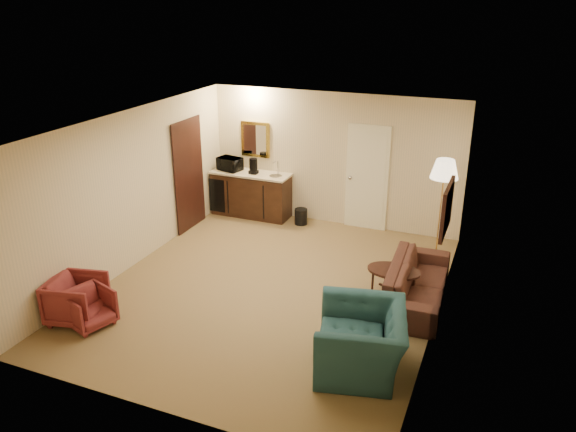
{
  "coord_description": "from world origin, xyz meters",
  "views": [
    {
      "loc": [
        3.17,
        -7.07,
        4.29
      ],
      "look_at": [
        0.07,
        0.5,
        1.05
      ],
      "focal_mm": 35.0,
      "sensor_mm": 36.0,
      "label": 1
    }
  ],
  "objects_px": {
    "microwave": "(230,162)",
    "coffee_maker": "(253,166)",
    "rose_chair_far": "(89,306)",
    "waste_bin": "(301,216)",
    "sofa": "(418,276)",
    "floor_lamp": "(440,209)",
    "rose_chair_near": "(76,297)",
    "coffee_table": "(393,283)",
    "wetbar_cabinet": "(251,194)",
    "teal_armchair": "(362,331)"
  },
  "relations": [
    {
      "from": "floor_lamp",
      "to": "rose_chair_far",
      "type": "bearing_deg",
      "value": -135.32
    },
    {
      "from": "microwave",
      "to": "rose_chair_far",
      "type": "bearing_deg",
      "value": -74.25
    },
    {
      "from": "sofa",
      "to": "floor_lamp",
      "type": "relative_size",
      "value": 1.16
    },
    {
      "from": "rose_chair_far",
      "to": "rose_chair_near",
      "type": "bearing_deg",
      "value": 97.66
    },
    {
      "from": "sofa",
      "to": "coffee_table",
      "type": "xyz_separation_m",
      "value": [
        -0.35,
        -0.03,
        -0.17
      ]
    },
    {
      "from": "sofa",
      "to": "waste_bin",
      "type": "height_order",
      "value": "sofa"
    },
    {
      "from": "sofa",
      "to": "microwave",
      "type": "bearing_deg",
      "value": 59.63
    },
    {
      "from": "teal_armchair",
      "to": "wetbar_cabinet",
      "type": "bearing_deg",
      "value": -153.44
    },
    {
      "from": "teal_armchair",
      "to": "coffee_maker",
      "type": "distance_m",
      "value": 5.34
    },
    {
      "from": "rose_chair_near",
      "to": "floor_lamp",
      "type": "height_order",
      "value": "floor_lamp"
    },
    {
      "from": "waste_bin",
      "to": "coffee_table",
      "type": "bearing_deg",
      "value": -43.25
    },
    {
      "from": "rose_chair_far",
      "to": "floor_lamp",
      "type": "xyz_separation_m",
      "value": [
        4.1,
        4.05,
        0.59
      ]
    },
    {
      "from": "teal_armchair",
      "to": "rose_chair_far",
      "type": "relative_size",
      "value": 2.04
    },
    {
      "from": "teal_armchair",
      "to": "microwave",
      "type": "height_order",
      "value": "microwave"
    },
    {
      "from": "floor_lamp",
      "to": "waste_bin",
      "type": "height_order",
      "value": "floor_lamp"
    },
    {
      "from": "rose_chair_far",
      "to": "microwave",
      "type": "xyz_separation_m",
      "value": [
        -0.22,
        4.61,
        0.79
      ]
    },
    {
      "from": "teal_armchair",
      "to": "rose_chair_far",
      "type": "bearing_deg",
      "value": -95.89
    },
    {
      "from": "floor_lamp",
      "to": "waste_bin",
      "type": "bearing_deg",
      "value": 169.73
    },
    {
      "from": "rose_chair_near",
      "to": "coffee_table",
      "type": "relative_size",
      "value": 0.9
    },
    {
      "from": "wetbar_cabinet",
      "to": "microwave",
      "type": "distance_m",
      "value": 0.78
    },
    {
      "from": "floor_lamp",
      "to": "microwave",
      "type": "xyz_separation_m",
      "value": [
        -4.32,
        0.56,
        0.2
      ]
    },
    {
      "from": "coffee_table",
      "to": "microwave",
      "type": "height_order",
      "value": "microwave"
    },
    {
      "from": "sofa",
      "to": "floor_lamp",
      "type": "height_order",
      "value": "floor_lamp"
    },
    {
      "from": "floor_lamp",
      "to": "microwave",
      "type": "height_order",
      "value": "floor_lamp"
    },
    {
      "from": "rose_chair_near",
      "to": "microwave",
      "type": "distance_m",
      "value": 4.62
    },
    {
      "from": "coffee_maker",
      "to": "rose_chair_near",
      "type": "bearing_deg",
      "value": -78.42
    },
    {
      "from": "coffee_maker",
      "to": "floor_lamp",
      "type": "bearing_deg",
      "value": 10.8
    },
    {
      "from": "rose_chair_far",
      "to": "waste_bin",
      "type": "xyz_separation_m",
      "value": [
        1.37,
        4.55,
        -0.14
      ]
    },
    {
      "from": "rose_chair_near",
      "to": "rose_chair_far",
      "type": "height_order",
      "value": "rose_chair_near"
    },
    {
      "from": "rose_chair_far",
      "to": "microwave",
      "type": "height_order",
      "value": "microwave"
    },
    {
      "from": "coffee_table",
      "to": "teal_armchair",
      "type": "bearing_deg",
      "value": -89.72
    },
    {
      "from": "sofa",
      "to": "coffee_table",
      "type": "bearing_deg",
      "value": 92.51
    },
    {
      "from": "rose_chair_far",
      "to": "microwave",
      "type": "bearing_deg",
      "value": 21.3
    },
    {
      "from": "teal_armchair",
      "to": "microwave",
      "type": "bearing_deg",
      "value": -149.77
    },
    {
      "from": "microwave",
      "to": "coffee_maker",
      "type": "xyz_separation_m",
      "value": [
        0.55,
        -0.03,
        -0.01
      ]
    },
    {
      "from": "microwave",
      "to": "rose_chair_near",
      "type": "bearing_deg",
      "value": -77.36
    },
    {
      "from": "coffee_table",
      "to": "coffee_maker",
      "type": "xyz_separation_m",
      "value": [
        -3.37,
        2.23,
        0.85
      ]
    },
    {
      "from": "wetbar_cabinet",
      "to": "rose_chair_far",
      "type": "height_order",
      "value": "wetbar_cabinet"
    },
    {
      "from": "teal_armchair",
      "to": "rose_chair_near",
      "type": "height_order",
      "value": "teal_armchair"
    },
    {
      "from": "rose_chair_near",
      "to": "microwave",
      "type": "bearing_deg",
      "value": -13.13
    },
    {
      "from": "wetbar_cabinet",
      "to": "coffee_table",
      "type": "relative_size",
      "value": 2.05
    },
    {
      "from": "waste_bin",
      "to": "teal_armchair",
      "type": "bearing_deg",
      "value": -60.09
    },
    {
      "from": "rose_chair_far",
      "to": "floor_lamp",
      "type": "bearing_deg",
      "value": -26.78
    },
    {
      "from": "rose_chair_near",
      "to": "waste_bin",
      "type": "relative_size",
      "value": 2.27
    },
    {
      "from": "wetbar_cabinet",
      "to": "teal_armchair",
      "type": "distance_m",
      "value": 5.39
    },
    {
      "from": "coffee_table",
      "to": "floor_lamp",
      "type": "distance_m",
      "value": 1.86
    },
    {
      "from": "wetbar_cabinet",
      "to": "coffee_maker",
      "type": "distance_m",
      "value": 0.62
    },
    {
      "from": "rose_chair_far",
      "to": "wetbar_cabinet",
      "type": "bearing_deg",
      "value": 15.44
    },
    {
      "from": "sofa",
      "to": "rose_chair_near",
      "type": "distance_m",
      "value": 4.9
    },
    {
      "from": "rose_chair_near",
      "to": "microwave",
      "type": "height_order",
      "value": "microwave"
    }
  ]
}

